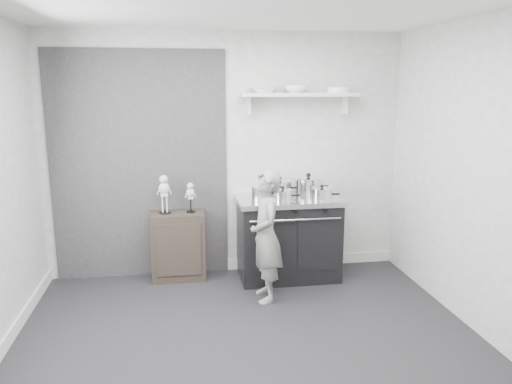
# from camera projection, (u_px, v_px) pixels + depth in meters

# --- Properties ---
(ground) EXTENTS (4.00, 4.00, 0.00)m
(ground) POSITION_uv_depth(u_px,v_px,m) (250.00, 346.00, 4.14)
(ground) COLOR black
(ground) RESTS_ON ground
(room_shell) EXTENTS (4.02, 3.62, 2.71)m
(room_shell) POSITION_uv_depth(u_px,v_px,m) (235.00, 148.00, 3.92)
(room_shell) COLOR #A1A19F
(room_shell) RESTS_ON ground
(wall_shelf) EXTENTS (1.30, 0.26, 0.24)m
(wall_shelf) POSITION_uv_depth(u_px,v_px,m) (299.00, 96.00, 5.45)
(wall_shelf) COLOR silver
(wall_shelf) RESTS_ON room_shell
(stove) EXTENTS (1.14, 0.71, 0.92)m
(stove) POSITION_uv_depth(u_px,v_px,m) (288.00, 237.00, 5.56)
(stove) COLOR black
(stove) RESTS_ON ground
(side_cabinet) EXTENTS (0.58, 0.34, 0.76)m
(side_cabinet) POSITION_uv_depth(u_px,v_px,m) (178.00, 246.00, 5.53)
(side_cabinet) COLOR black
(side_cabinet) RESTS_ON ground
(child) EXTENTS (0.33, 0.49, 1.33)m
(child) POSITION_uv_depth(u_px,v_px,m) (266.00, 236.00, 4.93)
(child) COLOR gray
(child) RESTS_ON ground
(pot_front_left) EXTENTS (0.30, 0.22, 0.18)m
(pot_front_left) POSITION_uv_depth(u_px,v_px,m) (261.00, 193.00, 5.34)
(pot_front_left) COLOR silver
(pot_front_left) RESTS_ON stove
(pot_back_left) EXTENTS (0.37, 0.28, 0.21)m
(pot_back_left) POSITION_uv_depth(u_px,v_px,m) (279.00, 187.00, 5.58)
(pot_back_left) COLOR silver
(pot_back_left) RESTS_ON stove
(pot_back_right) EXTENTS (0.38, 0.29, 0.25)m
(pot_back_right) POSITION_uv_depth(u_px,v_px,m) (308.00, 186.00, 5.58)
(pot_back_right) COLOR silver
(pot_back_right) RESTS_ON stove
(pot_front_right) EXTENTS (0.31, 0.22, 0.17)m
(pot_front_right) POSITION_uv_depth(u_px,v_px,m) (322.00, 194.00, 5.34)
(pot_front_right) COLOR silver
(pot_front_right) RESTS_ON stove
(pot_front_center) EXTENTS (0.30, 0.21, 0.15)m
(pot_front_center) POSITION_uv_depth(u_px,v_px,m) (283.00, 195.00, 5.31)
(pot_front_center) COLOR silver
(pot_front_center) RESTS_ON stove
(skeleton_full) EXTENTS (0.14, 0.09, 0.49)m
(skeleton_full) POSITION_uv_depth(u_px,v_px,m) (164.00, 191.00, 5.37)
(skeleton_full) COLOR beige
(skeleton_full) RESTS_ON side_cabinet
(skeleton_torso) EXTENTS (0.11, 0.07, 0.38)m
(skeleton_torso) POSITION_uv_depth(u_px,v_px,m) (190.00, 195.00, 5.43)
(skeleton_torso) COLOR beige
(skeleton_torso) RESTS_ON side_cabinet
(bowl_large) EXTENTS (0.30, 0.30, 0.07)m
(bowl_large) POSITION_uv_depth(u_px,v_px,m) (264.00, 89.00, 5.37)
(bowl_large) COLOR white
(bowl_large) RESTS_ON wall_shelf
(bowl_small) EXTENTS (0.26, 0.26, 0.08)m
(bowl_small) POSITION_uv_depth(u_px,v_px,m) (296.00, 89.00, 5.43)
(bowl_small) COLOR white
(bowl_small) RESTS_ON wall_shelf
(plate_stack) EXTENTS (0.26, 0.26, 0.06)m
(plate_stack) POSITION_uv_depth(u_px,v_px,m) (339.00, 90.00, 5.50)
(plate_stack) COLOR white
(plate_stack) RESTS_ON wall_shelf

